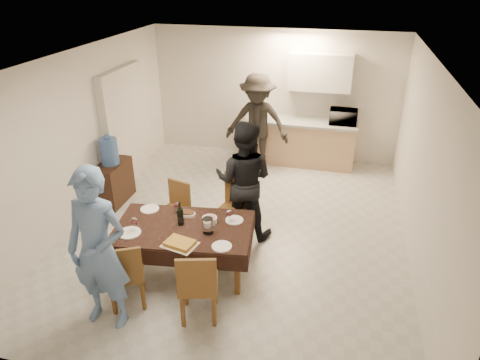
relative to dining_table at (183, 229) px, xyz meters
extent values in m
cube|color=beige|center=(0.44, 1.16, -0.65)|extent=(5.00, 6.00, 0.02)
cube|color=white|center=(0.44, 1.16, 1.95)|extent=(5.00, 6.00, 0.02)
cube|color=beige|center=(0.44, 4.16, 0.65)|extent=(5.00, 0.02, 2.60)
cube|color=beige|center=(0.44, -1.84, 0.65)|extent=(5.00, 0.02, 2.60)
cube|color=beige|center=(-2.06, 1.16, 0.65)|extent=(0.02, 6.00, 2.60)
cube|color=beige|center=(2.94, 1.16, 0.65)|extent=(0.02, 6.00, 2.60)
cube|color=beige|center=(-1.98, 2.36, 0.40)|extent=(0.15, 1.40, 2.10)
cube|color=tan|center=(1.04, 3.84, -0.22)|extent=(2.20, 0.60, 0.86)
cube|color=#9A9A96|center=(1.04, 3.84, 0.23)|extent=(2.24, 0.64, 0.05)
cube|color=silver|center=(1.34, 3.98, 1.20)|extent=(1.20, 0.34, 0.70)
cube|color=black|center=(0.00, 0.00, 0.01)|extent=(1.86, 1.23, 0.04)
cube|color=brown|center=(0.00, 0.00, -0.33)|extent=(0.06, 0.06, 0.65)
cube|color=brown|center=(-0.45, -0.75, -0.21)|extent=(0.56, 0.56, 0.05)
cube|color=brown|center=(-0.45, -0.94, 0.04)|extent=(0.39, 0.22, 0.44)
cube|color=brown|center=(0.45, -0.75, -0.19)|extent=(0.53, 0.53, 0.05)
cube|color=brown|center=(0.45, -0.95, 0.07)|extent=(0.43, 0.15, 0.47)
cube|color=brown|center=(-0.45, 0.75, -0.24)|extent=(0.47, 0.47, 0.05)
cube|color=brown|center=(-0.45, 0.58, -0.02)|extent=(0.38, 0.13, 0.41)
cube|color=brown|center=(0.45, 0.75, -0.15)|extent=(0.58, 0.58, 0.06)
cube|color=brown|center=(0.45, 0.54, 0.13)|extent=(0.46, 0.17, 0.50)
cube|color=black|center=(-1.84, 1.48, -0.30)|extent=(0.38, 0.77, 0.71)
cylinder|color=#4871BA|center=(-1.84, 1.48, 0.28)|extent=(0.30, 0.30, 0.45)
cylinder|color=white|center=(0.35, -0.05, 0.13)|extent=(0.13, 0.13, 0.21)
cube|color=gold|center=(0.10, -0.38, 0.06)|extent=(0.45, 0.38, 0.05)
cylinder|color=white|center=(0.30, 0.18, 0.07)|extent=(0.19, 0.19, 0.07)
cylinder|color=white|center=(-0.05, 0.28, 0.05)|extent=(0.21, 0.21, 0.04)
cylinder|color=white|center=(-0.60, -0.30, 0.04)|extent=(0.28, 0.28, 0.02)
cylinder|color=white|center=(0.60, -0.30, 0.04)|extent=(0.24, 0.24, 0.01)
cylinder|color=white|center=(-0.60, 0.30, 0.04)|extent=(0.26, 0.26, 0.01)
cylinder|color=white|center=(0.60, 0.30, 0.04)|extent=(0.24, 0.24, 0.01)
imported|color=silver|center=(1.86, 3.84, 0.40)|extent=(0.52, 0.35, 0.29)
imported|color=#6083B8|center=(-0.55, -1.05, 0.31)|extent=(0.71, 0.47, 1.92)
imported|color=black|center=(0.55, 1.05, 0.25)|extent=(0.88, 0.69, 1.79)
imported|color=black|center=(0.26, 3.39, 0.30)|extent=(1.23, 0.71, 1.90)
camera|label=1|loc=(1.80, -4.30, 3.06)|focal=32.00mm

